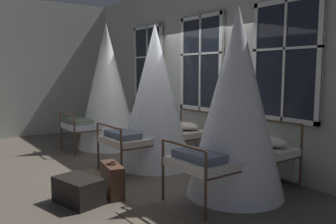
% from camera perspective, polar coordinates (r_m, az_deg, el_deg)
% --- Properties ---
extents(ground, '(19.46, 19.46, 0.00)m').
position_cam_1_polar(ground, '(6.46, -1.75, -8.58)').
color(ground, brown).
extents(back_wall_with_windows, '(8.76, 0.10, 3.55)m').
position_cam_1_polar(back_wall_with_windows, '(6.93, 6.08, 7.27)').
color(back_wall_with_windows, '#B2B7AD').
rests_on(back_wall_with_windows, ground).
extents(window_bank, '(5.04, 0.10, 2.71)m').
position_cam_1_polar(window_bank, '(6.87, 5.27, 2.08)').
color(window_bank, black).
rests_on(window_bank, ground).
extents(cot_first, '(1.35, 1.89, 2.75)m').
position_cam_1_polar(cot_first, '(7.84, -9.95, 3.96)').
color(cot_first, '#4C3323').
rests_on(cot_first, ground).
extents(cot_second, '(1.35, 1.91, 2.53)m').
position_cam_1_polar(cot_second, '(6.18, -2.11, 2.34)').
color(cot_second, '#4C3323').
rests_on(cot_second, ground).
extents(cot_third, '(1.35, 1.90, 2.57)m').
position_cam_1_polar(cot_third, '(4.79, 11.18, 1.16)').
color(cot_third, '#4C3323').
rests_on(cot_third, ground).
extents(rug_second, '(0.82, 0.59, 0.01)m').
position_cam_1_polar(rug_second, '(5.84, -12.99, -10.37)').
color(rug_second, '#8E7A5B').
rests_on(rug_second, ground).
extents(rug_third, '(0.81, 0.57, 0.01)m').
position_cam_1_polar(rug_third, '(4.24, -2.41, -16.92)').
color(rug_third, brown).
rests_on(rug_third, ground).
extents(suitcase_dark, '(0.59, 0.31, 0.47)m').
position_cam_1_polar(suitcase_dark, '(4.92, -9.13, -10.89)').
color(suitcase_dark, '#472D1E').
rests_on(suitcase_dark, ground).
extents(travel_trunk, '(0.71, 0.54, 0.33)m').
position_cam_1_polar(travel_trunk, '(4.75, -14.51, -12.35)').
color(travel_trunk, black).
rests_on(travel_trunk, ground).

